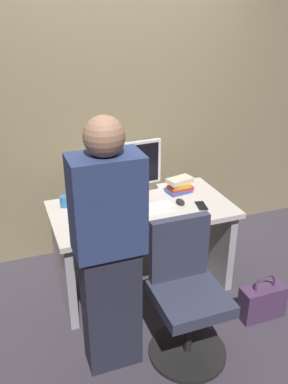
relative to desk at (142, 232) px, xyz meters
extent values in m
plane|color=#3D3842|center=(0.00, 0.00, -0.50)|extent=(9.00, 9.00, 0.00)
cube|color=#8C7F5B|center=(0.00, 0.78, 1.00)|extent=(6.40, 0.10, 3.00)
cube|color=beige|center=(0.00, 0.00, 0.21)|extent=(1.38, 0.74, 0.04)
cube|color=#B2B2B7|center=(-0.63, 0.00, -0.16)|extent=(0.06, 0.66, 0.68)
cube|color=#B2B2B7|center=(0.63, 0.00, -0.16)|extent=(0.06, 0.66, 0.68)
cylinder|color=black|center=(0.03, -0.81, -0.48)|extent=(0.52, 0.52, 0.03)
cylinder|color=black|center=(0.03, -0.81, -0.27)|extent=(0.05, 0.05, 0.39)
cube|color=#33384C|center=(0.03, -0.81, -0.04)|extent=(0.44, 0.44, 0.08)
cube|color=#33384C|center=(0.03, -0.62, 0.22)|extent=(0.40, 0.06, 0.44)
cube|color=#262838|center=(-0.45, -0.68, -0.07)|extent=(0.34, 0.20, 0.85)
cube|color=navy|center=(-0.45, -0.68, 0.64)|extent=(0.40, 0.24, 0.58)
sphere|color=#A57A5B|center=(-0.45, -0.68, 1.03)|extent=(0.22, 0.22, 0.22)
cube|color=silver|center=(-0.03, 0.21, 0.23)|extent=(0.21, 0.15, 0.02)
cube|color=silver|center=(-0.03, 0.21, 0.28)|extent=(0.04, 0.03, 0.08)
cube|color=silver|center=(-0.03, 0.21, 0.50)|extent=(0.54, 0.06, 0.36)
cube|color=black|center=(-0.03, 0.19, 0.50)|extent=(0.50, 0.04, 0.32)
cube|color=white|center=(0.01, -0.05, 0.24)|extent=(0.43, 0.13, 0.02)
ellipsoid|color=black|center=(0.30, -0.05, 0.24)|extent=(0.06, 0.10, 0.03)
cylinder|color=white|center=(-0.37, -0.06, 0.28)|extent=(0.08, 0.08, 0.10)
cylinder|color=#3372B2|center=(-0.55, 0.22, 0.27)|extent=(0.07, 0.07, 0.09)
cube|color=#3359A5|center=(0.38, 0.15, 0.24)|extent=(0.21, 0.16, 0.02)
cube|color=red|center=(0.39, 0.15, 0.26)|extent=(0.20, 0.12, 0.03)
cube|color=gold|center=(0.39, 0.16, 0.29)|extent=(0.16, 0.15, 0.03)
cube|color=beige|center=(0.39, 0.15, 0.33)|extent=(0.23, 0.16, 0.04)
cube|color=black|center=(0.44, -0.14, 0.23)|extent=(0.10, 0.15, 0.01)
cube|color=#4C3356|center=(0.70, -0.67, -0.37)|extent=(0.34, 0.14, 0.26)
torus|color=#4C3356|center=(0.70, -0.67, -0.21)|extent=(0.18, 0.02, 0.18)
camera|label=1|loc=(-0.95, -2.61, 1.65)|focal=38.11mm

